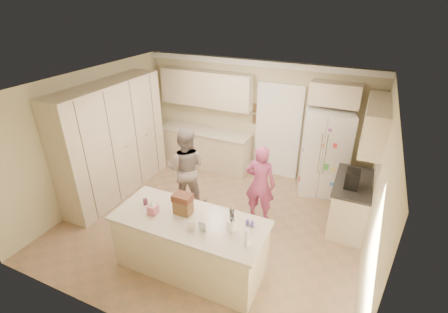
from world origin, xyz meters
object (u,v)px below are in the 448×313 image
at_px(teen_boy, 186,168).
at_px(island_base, 191,245).
at_px(utensil_crock, 232,225).
at_px(teen_girl, 260,184).
at_px(refrigerator, 325,153).
at_px(coffee_maker, 352,179).
at_px(tissue_box, 153,210).
at_px(dollhouse_body, 183,207).

bearing_deg(teen_boy, island_base, 105.67).
distance_m(utensil_crock, teen_girl, 1.58).
bearing_deg(refrigerator, coffee_maker, -76.62).
height_order(tissue_box, teen_girl, teen_girl).
relative_size(utensil_crock, teen_girl, 0.10).
distance_m(refrigerator, utensil_crock, 3.12).
xyz_separation_m(island_base, dollhouse_body, (-0.15, 0.10, 0.60)).
height_order(coffee_maker, teen_girl, teen_girl).
height_order(coffee_maker, tissue_box, coffee_maker).
bearing_deg(coffee_maker, refrigerator, 117.52).
xyz_separation_m(coffee_maker, teen_boy, (-2.97, -0.44, -0.25)).
bearing_deg(teen_girl, utensil_crock, 90.42).
distance_m(coffee_maker, teen_girl, 1.56).
bearing_deg(teen_girl, teen_boy, 2.12).
distance_m(coffee_maker, dollhouse_body, 2.84).
bearing_deg(coffee_maker, teen_girl, -168.84).
distance_m(refrigerator, tissue_box, 3.75).
height_order(coffee_maker, teen_boy, teen_boy).
height_order(island_base, dollhouse_body, dollhouse_body).
height_order(dollhouse_body, teen_girl, teen_girl).
height_order(refrigerator, tissue_box, refrigerator).
bearing_deg(dollhouse_body, refrigerator, 61.86).
xyz_separation_m(refrigerator, tissue_box, (-1.99, -3.17, 0.10)).
height_order(tissue_box, dollhouse_body, dollhouse_body).
xyz_separation_m(island_base, tissue_box, (-0.55, -0.10, 0.56)).
relative_size(coffee_maker, utensil_crock, 2.00).
xyz_separation_m(coffee_maker, dollhouse_body, (-2.20, -1.80, -0.03)).
bearing_deg(teen_girl, refrigerator, -124.57).
bearing_deg(island_base, teen_boy, 122.04).
xyz_separation_m(refrigerator, teen_girl, (-0.89, -1.47, -0.14)).
bearing_deg(tissue_box, refrigerator, 57.90).
bearing_deg(island_base, refrigerator, 64.89).
bearing_deg(island_base, teen_girl, 71.12).
distance_m(utensil_crock, dollhouse_body, 0.80).
height_order(refrigerator, teen_boy, refrigerator).
relative_size(utensil_crock, tissue_box, 1.07).
distance_m(refrigerator, teen_girl, 1.72).
bearing_deg(teen_boy, dollhouse_body, 102.96).
bearing_deg(tissue_box, dollhouse_body, 26.57).
height_order(dollhouse_body, teen_boy, teen_boy).
bearing_deg(island_base, dollhouse_body, 146.31).
distance_m(dollhouse_body, teen_girl, 1.68).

